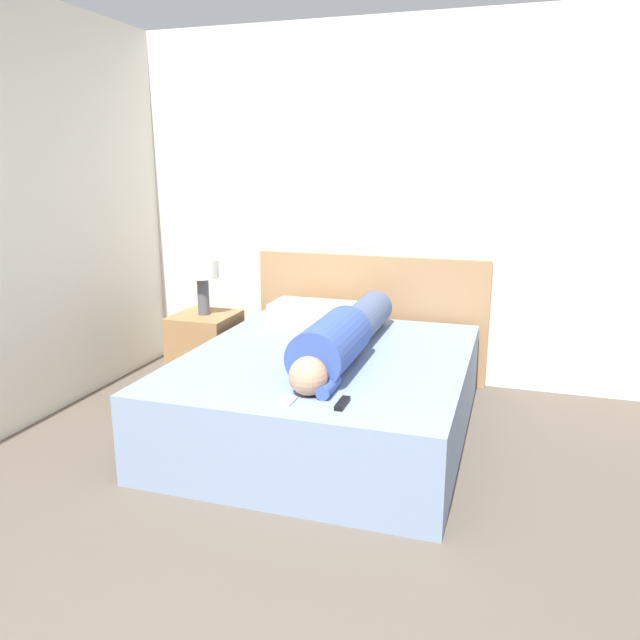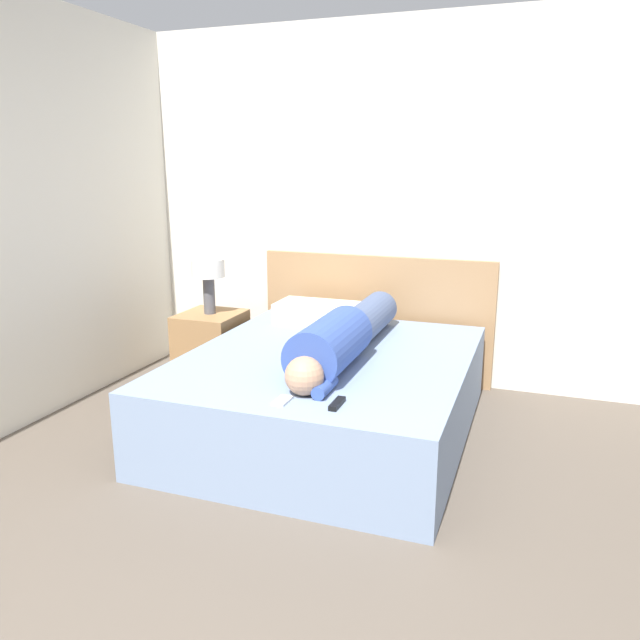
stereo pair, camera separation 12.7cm
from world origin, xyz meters
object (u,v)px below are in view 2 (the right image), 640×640
at_px(bed, 328,393).
at_px(nightstand, 212,348).
at_px(cell_phone, 282,401).
at_px(person_lying, 344,336).
at_px(pillow_near_headboard, 318,313).
at_px(tv_remote, 337,404).
at_px(table_lamp, 208,274).

height_order(bed, nightstand, nightstand).
bearing_deg(cell_phone, person_lying, 85.14).
relative_size(nightstand, person_lying, 0.34).
relative_size(pillow_near_headboard, cell_phone, 4.56).
distance_m(pillow_near_headboard, cell_phone, 1.57).
relative_size(bed, pillow_near_headboard, 3.31).
relative_size(nightstand, cell_phone, 4.12).
bearing_deg(tv_remote, cell_phone, -171.46).
xyz_separation_m(bed, cell_phone, (0.04, -0.80, 0.25)).
height_order(pillow_near_headboard, tv_remote, pillow_near_headboard).
distance_m(bed, tv_remote, 0.86).
distance_m(bed, table_lamp, 1.36).
bearing_deg(pillow_near_headboard, bed, -65.69).
xyz_separation_m(bed, tv_remote, (0.31, -0.76, 0.26)).
xyz_separation_m(table_lamp, pillow_near_headboard, (0.78, 0.19, -0.27)).
xyz_separation_m(tv_remote, cell_phone, (-0.26, -0.04, -0.01)).
xyz_separation_m(nightstand, person_lying, (1.22, -0.57, 0.36)).
distance_m(bed, cell_phone, 0.84).
xyz_separation_m(nightstand, tv_remote, (1.41, -1.29, 0.24)).
bearing_deg(table_lamp, cell_phone, -49.22).
distance_m(nightstand, tv_remote, 1.93).
bearing_deg(bed, table_lamp, 154.13).
height_order(bed, pillow_near_headboard, pillow_near_headboard).
height_order(table_lamp, pillow_near_headboard, table_lamp).
height_order(table_lamp, person_lying, table_lamp).
distance_m(nightstand, table_lamp, 0.56).
xyz_separation_m(bed, person_lying, (0.11, -0.03, 0.38)).
relative_size(nightstand, tv_remote, 3.57).
height_order(person_lying, pillow_near_headboard, person_lying).
relative_size(table_lamp, person_lying, 0.25).
bearing_deg(bed, tv_remote, -67.99).
height_order(bed, cell_phone, cell_phone).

